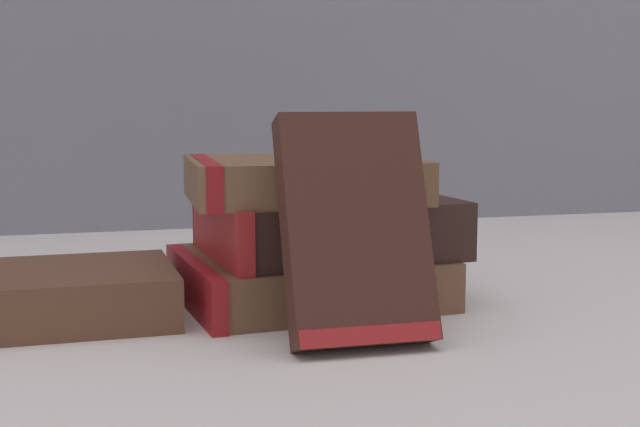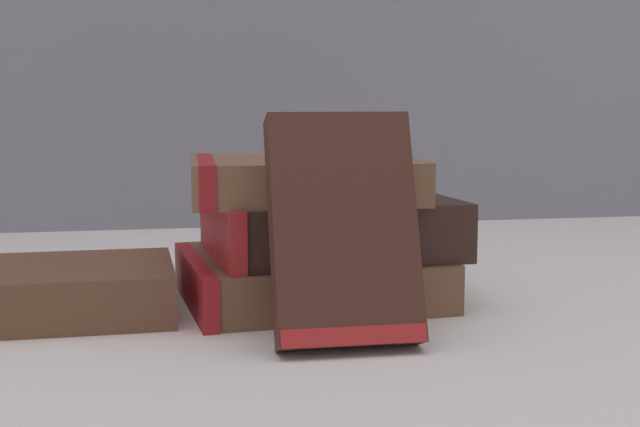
{
  "view_description": "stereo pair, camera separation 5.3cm",
  "coord_description": "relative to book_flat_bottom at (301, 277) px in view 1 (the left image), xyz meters",
  "views": [
    {
      "loc": [
        -0.17,
        -0.67,
        0.16
      ],
      "look_at": [
        0.01,
        -0.01,
        0.07
      ],
      "focal_mm": 50.0,
      "sensor_mm": 36.0,
      "label": 1
    },
    {
      "loc": [
        -0.11,
        -0.68,
        0.16
      ],
      "look_at": [
        0.01,
        -0.01,
        0.07
      ],
      "focal_mm": 50.0,
      "sensor_mm": 36.0,
      "label": 2
    }
  ],
  "objects": [
    {
      "name": "book_flat_middle",
      "position": [
        0.02,
        -0.0,
        0.04
      ],
      "size": [
        0.2,
        0.17,
        0.05
      ],
      "rotation": [
        0.0,
        0.0,
        0.09
      ],
      "color": "#331E19",
      "rests_on": "book_flat_bottom"
    },
    {
      "name": "book_leaning_front",
      "position": [
        0.01,
        -0.13,
        0.05
      ],
      "size": [
        0.1,
        0.08,
        0.15
      ],
      "rotation": [
        -0.36,
        0.0,
        0.0
      ],
      "color": "#422319",
      "rests_on": "ground_plane"
    },
    {
      "name": "book_flat_top",
      "position": [
        -0.0,
        -0.01,
        0.08
      ],
      "size": [
        0.18,
        0.15,
        0.03
      ],
      "rotation": [
        0.0,
        0.0,
        -0.04
      ],
      "color": "brown",
      "rests_on": "book_flat_middle"
    },
    {
      "name": "ground_plane",
      "position": [
        -0.0,
        -0.01,
        -0.02
      ],
      "size": [
        3.0,
        3.0,
        0.0
      ],
      "primitive_type": "plane",
      "color": "white"
    },
    {
      "name": "pocket_watch",
      "position": [
        0.03,
        -0.03,
        0.1
      ],
      "size": [
        0.05,
        0.05,
        0.01
      ],
      "color": "white",
      "rests_on": "book_flat_top"
    },
    {
      "name": "book_side_left",
      "position": [
        -0.23,
        -0.02,
        0.0
      ],
      "size": [
        0.24,
        0.14,
        0.04
      ],
      "rotation": [
        0.0,
        0.0,
        0.03
      ],
      "color": "brown",
      "rests_on": "ground_plane"
    },
    {
      "name": "book_flat_bottom",
      "position": [
        0.0,
        0.0,
        0.0
      ],
      "size": [
        0.21,
        0.19,
        0.04
      ],
      "rotation": [
        0.0,
        0.0,
        0.09
      ],
      "color": "brown",
      "rests_on": "ground_plane"
    }
  ]
}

